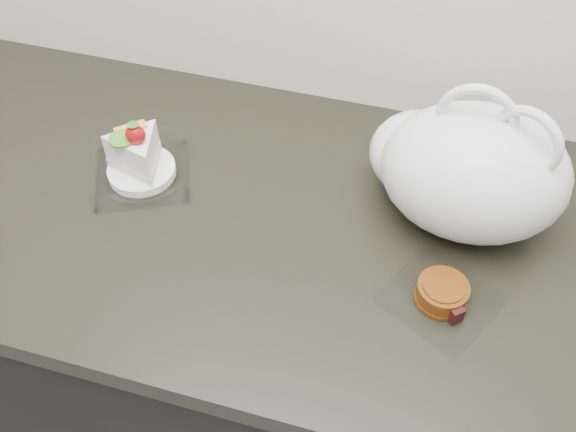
{
  "coord_description": "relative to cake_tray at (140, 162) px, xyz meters",
  "views": [
    {
      "loc": [
        0.17,
        1.06,
        1.66
      ],
      "look_at": [
        -0.0,
        1.66,
        0.94
      ],
      "focal_mm": 40.0,
      "sensor_mm": 36.0,
      "label": 1
    }
  ],
  "objects": [
    {
      "name": "counter",
      "position": [
        0.27,
        -0.02,
        -0.48
      ],
      "size": [
        2.04,
        0.64,
        0.9
      ],
      "color": "black",
      "rests_on": "ground"
    },
    {
      "name": "cake_tray",
      "position": [
        0.0,
        0.0,
        0.0
      ],
      "size": [
        0.2,
        0.2,
        0.12
      ],
      "rotation": [
        0.0,
        0.0,
        0.42
      ],
      "color": "white",
      "rests_on": "counter"
    },
    {
      "name": "mooncake_wrap",
      "position": [
        0.51,
        -0.11,
        -0.02
      ],
      "size": [
        0.19,
        0.19,
        0.03
      ],
      "rotation": [
        0.0,
        0.0,
        -0.31
      ],
      "color": "white",
      "rests_on": "counter"
    },
    {
      "name": "plastic_bag",
      "position": [
        0.5,
        0.06,
        0.07
      ],
      "size": [
        0.34,
        0.28,
        0.25
      ],
      "rotation": [
        0.0,
        0.0,
        -0.29
      ],
      "color": "white",
      "rests_on": "counter"
    }
  ]
}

